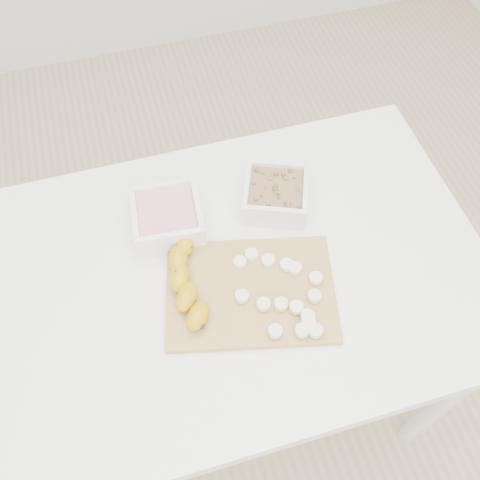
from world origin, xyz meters
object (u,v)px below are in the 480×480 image
object	(u,v)px
banana	(188,280)
bowl_granola	(276,194)
cutting_board	(250,292)
table	(244,290)
bowl_yogurt	(168,217)

from	to	relation	value
banana	bowl_granola	bearing A→B (deg)	49.47
cutting_board	banana	xyz separation A→B (m)	(-0.11, 0.04, 0.03)
table	bowl_yogurt	size ratio (longest dim) A/B	6.50
bowl_yogurt	cutting_board	size ratio (longest dim) A/B	0.47
bowl_yogurt	cutting_board	bearing A→B (deg)	-59.14
table	bowl_granola	distance (m)	0.22
table	banana	size ratio (longest dim) A/B	4.55
bowl_yogurt	cutting_board	distance (m)	0.24
bowl_yogurt	bowl_granola	size ratio (longest dim) A/B	0.87
table	banana	xyz separation A→B (m)	(-0.12, -0.01, 0.13)
cutting_board	banana	bearing A→B (deg)	158.57
table	cutting_board	size ratio (longest dim) A/B	3.03
bowl_yogurt	bowl_granola	bearing A→B (deg)	-0.82
table	bowl_granola	world-z (taller)	bowl_granola
bowl_granola	cutting_board	distance (m)	0.23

